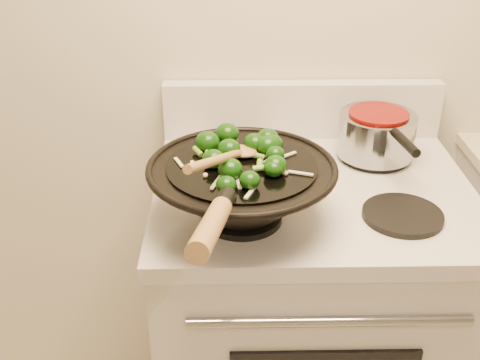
{
  "coord_description": "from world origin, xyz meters",
  "views": [
    {
      "loc": [
        -0.24,
        -0.12,
        1.64
      ],
      "look_at": [
        -0.22,
        1.0,
        1.03
      ],
      "focal_mm": 45.0,
      "sensor_mm": 36.0,
      "label": 1
    }
  ],
  "objects": [
    {
      "name": "stove",
      "position": [
        -0.03,
        1.17,
        0.47
      ],
      "size": [
        0.78,
        0.67,
        1.08
      ],
      "color": "silver",
      "rests_on": "ground"
    },
    {
      "name": "wok",
      "position": [
        -0.21,
        1.01,
        1.0
      ],
      "size": [
        0.41,
        0.68,
        0.24
      ],
      "color": "black",
      "rests_on": "stove"
    },
    {
      "name": "stirfry",
      "position": [
        -0.2,
        1.04,
        1.08
      ],
      "size": [
        0.29,
        0.29,
        0.05
      ],
      "color": "#0F3808",
      "rests_on": "wok"
    },
    {
      "name": "wooden_spoon",
      "position": [
        -0.24,
        0.99,
        1.09
      ],
      "size": [
        0.15,
        0.31,
        0.12
      ],
      "color": "olive",
      "rests_on": "wok"
    },
    {
      "name": "saucepan",
      "position": [
        0.15,
        1.32,
        0.99
      ],
      "size": [
        0.2,
        0.32,
        0.12
      ],
      "color": "gray",
      "rests_on": "stove"
    }
  ]
}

